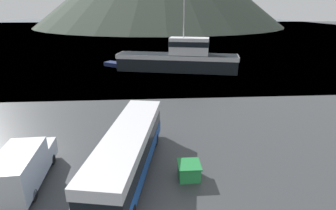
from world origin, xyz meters
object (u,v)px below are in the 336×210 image
object	(u,v)px
tour_bus	(129,150)
delivery_van	(23,167)
fishing_boat	(179,58)
storage_bin	(189,171)
small_boat	(121,65)

from	to	relation	value
tour_bus	delivery_van	size ratio (longest dim) A/B	1.91
tour_bus	delivery_van	bearing A→B (deg)	-162.43
delivery_van	tour_bus	bearing A→B (deg)	4.00
fishing_boat	storage_bin	bearing A→B (deg)	-172.15
small_boat	storage_bin	bearing A→B (deg)	-130.73
small_boat	fishing_boat	bearing A→B (deg)	-72.52
delivery_van	fishing_boat	size ratio (longest dim) A/B	0.30
delivery_van	storage_bin	distance (m)	10.27
fishing_boat	storage_bin	distance (m)	30.74
storage_bin	delivery_van	bearing A→B (deg)	-179.81
storage_bin	small_boat	bearing A→B (deg)	102.65
tour_bus	fishing_boat	xyz separation A→B (m)	(6.50, 29.80, 0.41)
tour_bus	fishing_boat	world-z (taller)	fishing_boat
delivery_van	small_boat	size ratio (longest dim) A/B	0.90
fishing_boat	small_boat	size ratio (longest dim) A/B	3.05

